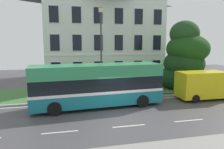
{
  "coord_description": "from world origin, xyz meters",
  "views": [
    {
      "loc": [
        -3.7,
        -13.39,
        4.94
      ],
      "look_at": [
        0.28,
        3.88,
        2.26
      ],
      "focal_mm": 34.24,
      "sensor_mm": 36.0,
      "label": 1
    }
  ],
  "objects_px": {
    "street_lamp_post": "(101,47)",
    "evergreen_tree": "(184,61)",
    "georgian_townhouse": "(101,34)",
    "single_decker_bus": "(98,85)",
    "white_panel_van": "(204,85)"
  },
  "relations": [
    {
      "from": "georgian_townhouse",
      "to": "street_lamp_post",
      "type": "distance_m",
      "value": 11.03
    },
    {
      "from": "street_lamp_post",
      "to": "georgian_townhouse",
      "type": "bearing_deg",
      "value": 79.63
    },
    {
      "from": "white_panel_van",
      "to": "evergreen_tree",
      "type": "bearing_deg",
      "value": 82.64
    },
    {
      "from": "evergreen_tree",
      "to": "georgian_townhouse",
      "type": "bearing_deg",
      "value": 127.98
    },
    {
      "from": "evergreen_tree",
      "to": "street_lamp_post",
      "type": "height_order",
      "value": "street_lamp_post"
    },
    {
      "from": "white_panel_van",
      "to": "georgian_townhouse",
      "type": "bearing_deg",
      "value": 116.74
    },
    {
      "from": "georgian_townhouse",
      "to": "street_lamp_post",
      "type": "height_order",
      "value": "georgian_townhouse"
    },
    {
      "from": "single_decker_bus",
      "to": "street_lamp_post",
      "type": "bearing_deg",
      "value": 70.44
    },
    {
      "from": "single_decker_bus",
      "to": "white_panel_van",
      "type": "height_order",
      "value": "single_decker_bus"
    },
    {
      "from": "evergreen_tree",
      "to": "single_decker_bus",
      "type": "relative_size",
      "value": 0.75
    },
    {
      "from": "georgian_townhouse",
      "to": "single_decker_bus",
      "type": "xyz_separation_m",
      "value": [
        -2.79,
        -13.72,
        -4.38
      ]
    },
    {
      "from": "georgian_townhouse",
      "to": "street_lamp_post",
      "type": "xyz_separation_m",
      "value": [
        -1.96,
        -10.73,
        -1.59
      ]
    },
    {
      "from": "georgian_townhouse",
      "to": "street_lamp_post",
      "type": "relative_size",
      "value": 1.93
    },
    {
      "from": "single_decker_bus",
      "to": "street_lamp_post",
      "type": "relative_size",
      "value": 1.3
    },
    {
      "from": "street_lamp_post",
      "to": "evergreen_tree",
      "type": "bearing_deg",
      "value": 9.07
    }
  ]
}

